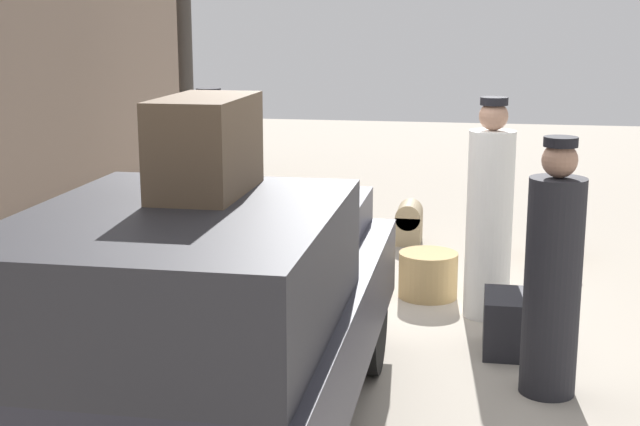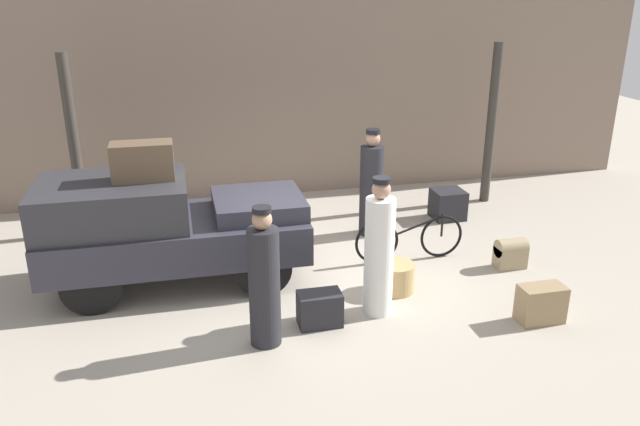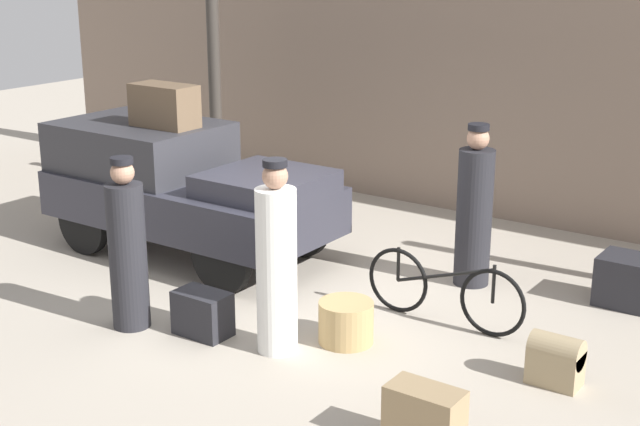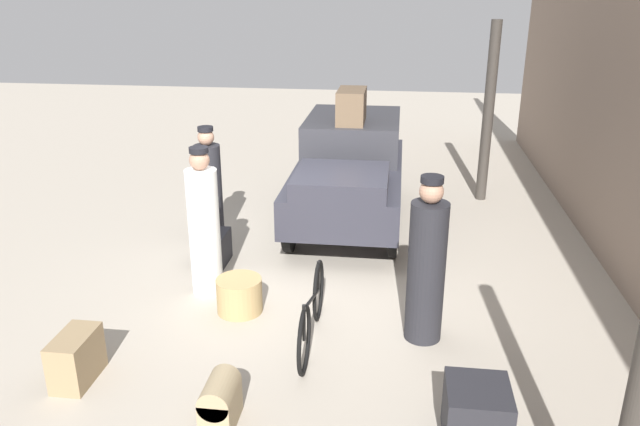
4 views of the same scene
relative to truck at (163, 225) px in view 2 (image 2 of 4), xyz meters
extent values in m
plane|color=#A89E8E|center=(2.05, -0.38, -0.89)|extent=(30.00, 30.00, 0.00)
cube|color=gray|center=(2.05, 3.69, 1.36)|extent=(16.00, 0.15, 4.50)
cylinder|color=#38332D|center=(-1.39, 2.26, 0.66)|extent=(0.18, 0.18, 3.10)
cylinder|color=#38332D|center=(6.21, 2.26, 0.66)|extent=(0.18, 0.18, 3.10)
cylinder|color=black|center=(1.31, 0.74, -0.49)|extent=(0.79, 0.12, 0.79)
cylinder|color=black|center=(1.31, -0.74, -0.49)|extent=(0.79, 0.12, 0.79)
cylinder|color=black|center=(-0.96, 0.74, -0.49)|extent=(0.79, 0.12, 0.79)
cylinder|color=black|center=(-0.96, -0.74, -0.49)|extent=(0.79, 0.12, 0.79)
cube|color=#2D2D38|center=(0.17, 0.00, -0.20)|extent=(3.67, 1.64, 0.56)
cube|color=#2D2D33|center=(-0.65, 0.00, 0.39)|extent=(2.02, 1.51, 0.61)
cube|color=#2D2D38|center=(1.37, 0.00, 0.21)|extent=(1.28, 1.28, 0.25)
torus|color=black|center=(4.25, -0.08, -0.54)|extent=(0.70, 0.04, 0.70)
torus|color=black|center=(3.18, -0.08, -0.54)|extent=(0.70, 0.04, 0.70)
cylinder|color=black|center=(3.71, -0.08, -0.37)|extent=(1.08, 0.04, 0.38)
cylinder|color=black|center=(3.18, -0.08, -0.36)|extent=(0.04, 0.04, 0.36)
cylinder|color=black|center=(4.25, -0.08, -0.34)|extent=(0.04, 0.04, 0.39)
cylinder|color=tan|center=(3.15, -1.02, -0.68)|extent=(0.54, 0.54, 0.42)
cylinder|color=white|center=(2.71, -1.54, -0.09)|extent=(0.39, 0.39, 1.60)
sphere|color=tan|center=(2.71, -1.54, 0.82)|extent=(0.24, 0.24, 0.24)
cylinder|color=black|center=(2.71, -1.54, 0.95)|extent=(0.23, 0.23, 0.07)
cylinder|color=#232328|center=(3.45, 1.11, -0.11)|extent=(0.40, 0.40, 1.56)
sphere|color=tan|center=(3.45, 1.11, 0.80)|extent=(0.25, 0.25, 0.25)
cylinder|color=black|center=(3.45, 1.11, 0.92)|extent=(0.24, 0.24, 0.07)
cylinder|color=#232328|center=(1.16, -1.95, -0.15)|extent=(0.38, 0.38, 1.49)
sphere|color=tan|center=(1.16, -1.95, 0.72)|extent=(0.23, 0.23, 0.23)
cylinder|color=black|center=(1.16, -1.95, 0.84)|extent=(0.22, 0.22, 0.06)
cube|color=#232328|center=(1.89, -1.69, -0.67)|extent=(0.55, 0.34, 0.45)
cube|color=#9E8966|center=(5.13, -0.69, -0.73)|extent=(0.45, 0.28, 0.33)
cylinder|color=#9E8966|center=(5.13, -0.69, -0.57)|extent=(0.45, 0.28, 0.28)
cube|color=#232328|center=(5.08, 1.51, -0.62)|extent=(0.57, 0.53, 0.54)
cube|color=#937A56|center=(4.69, -2.25, -0.64)|extent=(0.59, 0.32, 0.50)
cube|color=brown|center=(-0.19, 0.00, 0.95)|extent=(0.83, 0.43, 0.52)
camera|label=1|loc=(-4.72, -1.43, 1.62)|focal=50.00mm
camera|label=2|loc=(0.30, -8.52, 3.25)|focal=35.00mm
camera|label=3|loc=(7.52, -7.68, 2.83)|focal=50.00mm
camera|label=4|loc=(9.51, 0.76, 2.79)|focal=35.00mm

